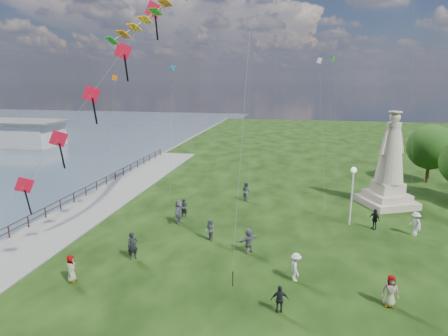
% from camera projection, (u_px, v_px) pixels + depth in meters
% --- Properties ---
extents(waterfront, '(200.00, 200.00, 1.51)m').
position_uv_depth(waterfront, '(50.00, 225.00, 29.50)').
color(waterfront, '#384754').
rests_on(waterfront, ground).
extents(statue, '(5.51, 5.51, 8.47)m').
position_uv_depth(statue, '(389.00, 171.00, 33.34)').
color(statue, tan).
rests_on(statue, ground).
extents(lamppost, '(0.43, 0.43, 4.65)m').
position_uv_depth(lamppost, '(353.00, 184.00, 28.70)').
color(lamppost, silver).
rests_on(lamppost, ground).
extents(person_0, '(0.78, 0.75, 1.79)m').
position_uv_depth(person_0, '(133.00, 246.00, 23.67)').
color(person_0, black).
rests_on(person_0, ground).
extents(person_1, '(0.89, 0.89, 1.60)m').
position_uv_depth(person_1, '(210.00, 230.00, 26.33)').
color(person_1, '#595960').
rests_on(person_1, ground).
extents(person_2, '(0.78, 1.17, 1.67)m').
position_uv_depth(person_2, '(296.00, 267.00, 21.15)').
color(person_2, silver).
rests_on(person_2, ground).
extents(person_3, '(0.92, 0.58, 1.46)m').
position_uv_depth(person_3, '(280.00, 299.00, 18.24)').
color(person_3, black).
rests_on(person_3, ground).
extents(person_4, '(0.82, 0.51, 1.68)m').
position_uv_depth(person_4, '(390.00, 291.00, 18.76)').
color(person_4, '#595960').
rests_on(person_4, ground).
extents(person_5, '(0.90, 1.81, 1.90)m').
position_uv_depth(person_5, '(179.00, 212.00, 29.59)').
color(person_5, '#595960').
rests_on(person_5, ground).
extents(person_6, '(0.58, 0.39, 1.56)m').
position_uv_depth(person_6, '(184.00, 208.00, 30.92)').
color(person_6, black).
rests_on(person_6, ground).
extents(person_7, '(1.02, 1.02, 1.84)m').
position_uv_depth(person_7, '(246.00, 191.00, 35.03)').
color(person_7, '#595960').
rests_on(person_7, ground).
extents(person_8, '(0.97, 1.29, 1.79)m').
position_uv_depth(person_8, '(415.00, 224.00, 27.26)').
color(person_8, silver).
rests_on(person_8, ground).
extents(person_9, '(0.96, 1.06, 1.63)m').
position_uv_depth(person_9, '(375.00, 219.00, 28.41)').
color(person_9, black).
rests_on(person_9, ground).
extents(person_10, '(0.63, 0.86, 1.58)m').
position_uv_depth(person_10, '(71.00, 268.00, 21.08)').
color(person_10, '#595960').
rests_on(person_10, ground).
extents(person_11, '(1.59, 1.63, 1.72)m').
position_uv_depth(person_11, '(249.00, 241.00, 24.53)').
color(person_11, '#595960').
rests_on(person_11, ground).
extents(red_kite_train, '(10.47, 9.35, 18.01)m').
position_uv_depth(red_kite_train, '(104.00, 79.00, 21.16)').
color(red_kite_train, black).
rests_on(red_kite_train, ground).
extents(small_kites, '(30.65, 17.84, 28.96)m').
position_uv_depth(small_kites, '(295.00, 49.00, 35.89)').
color(small_kites, '#17738E').
rests_on(small_kites, ground).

